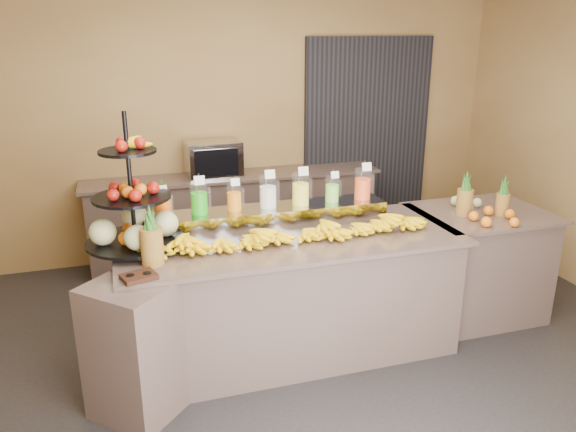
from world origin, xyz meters
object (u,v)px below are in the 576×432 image
condiment_caddy (139,277)px  pitcher_tray (268,217)px  right_fruit_pile (488,210)px  fruit_stand (140,215)px  banana_heap (289,231)px  oven_warmer (213,159)px

condiment_caddy → pitcher_tray: bearing=34.6°
condiment_caddy → right_fruit_pile: (2.73, 0.35, 0.05)m
fruit_stand → right_fruit_pile: size_ratio=2.31×
fruit_stand → pitcher_tray: bearing=-4.3°
banana_heap → oven_warmer: (-0.18, 2.01, 0.11)m
pitcher_tray → right_fruit_pile: bearing=-11.4°
oven_warmer → fruit_stand: bearing=-116.6°
pitcher_tray → banana_heap: bearing=-79.6°
banana_heap → fruit_stand: bearing=170.3°
condiment_caddy → fruit_stand: bearing=83.8°
pitcher_tray → condiment_caddy: 1.22m
pitcher_tray → oven_warmer: 1.68m
pitcher_tray → fruit_stand: (-0.95, -0.17, 0.16)m
fruit_stand → condiment_caddy: size_ratio=4.71×
condiment_caddy → right_fruit_pile: bearing=7.3°
fruit_stand → condiment_caddy: bearing=-110.6°
fruit_stand → condiment_caddy: fruit_stand is taller
fruit_stand → right_fruit_pile: 2.68m
right_fruit_pile → fruit_stand: bearing=176.2°
banana_heap → condiment_caddy: bearing=-161.7°
right_fruit_pile → oven_warmer: size_ratio=0.75×
oven_warmer → condiment_caddy: bearing=-112.9°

